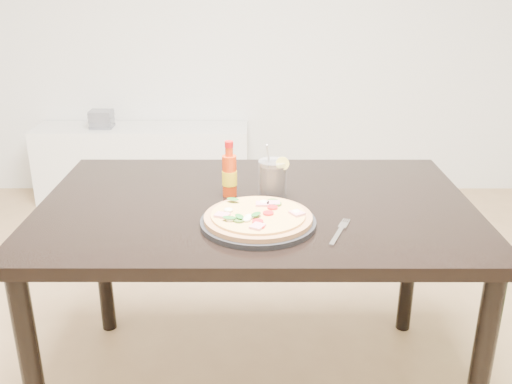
{
  "coord_description": "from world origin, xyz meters",
  "views": [
    {
      "loc": [
        -0.04,
        -1.58,
        1.45
      ],
      "look_at": [
        -0.04,
        0.02,
        0.83
      ],
      "focal_mm": 40.0,
      "sensor_mm": 36.0,
      "label": 1
    }
  ],
  "objects_px": {
    "plate": "(258,223)",
    "pizza": "(258,217)",
    "dining_table": "(256,225)",
    "cola_cup": "(273,180)",
    "hot_sauce_bottle": "(229,174)",
    "media_console": "(144,163)",
    "fork": "(340,231)"
  },
  "relations": [
    {
      "from": "plate",
      "to": "fork",
      "type": "height_order",
      "value": "plate"
    },
    {
      "from": "plate",
      "to": "hot_sauce_bottle",
      "type": "height_order",
      "value": "hot_sauce_bottle"
    },
    {
      "from": "plate",
      "to": "pizza",
      "type": "relative_size",
      "value": 1.07
    },
    {
      "from": "cola_cup",
      "to": "media_console",
      "type": "distance_m",
      "value": 2.13
    },
    {
      "from": "hot_sauce_bottle",
      "to": "cola_cup",
      "type": "xyz_separation_m",
      "value": [
        0.14,
        -0.01,
        -0.02
      ]
    },
    {
      "from": "dining_table",
      "to": "pizza",
      "type": "bearing_deg",
      "value": -88.08
    },
    {
      "from": "pizza",
      "to": "fork",
      "type": "height_order",
      "value": "pizza"
    },
    {
      "from": "plate",
      "to": "media_console",
      "type": "bearing_deg",
      "value": 109.91
    },
    {
      "from": "fork",
      "to": "hot_sauce_bottle",
      "type": "bearing_deg",
      "value": 160.35
    },
    {
      "from": "plate",
      "to": "pizza",
      "type": "distance_m",
      "value": 0.02
    },
    {
      "from": "plate",
      "to": "media_console",
      "type": "height_order",
      "value": "plate"
    },
    {
      "from": "cola_cup",
      "to": "hot_sauce_bottle",
      "type": "bearing_deg",
      "value": 176.39
    },
    {
      "from": "plate",
      "to": "media_console",
      "type": "relative_size",
      "value": 0.24
    },
    {
      "from": "pizza",
      "to": "hot_sauce_bottle",
      "type": "bearing_deg",
      "value": 111.3
    },
    {
      "from": "cola_cup",
      "to": "dining_table",
      "type": "bearing_deg",
      "value": -138.71
    },
    {
      "from": "pizza",
      "to": "cola_cup",
      "type": "xyz_separation_m",
      "value": [
        0.05,
        0.23,
        0.03
      ]
    },
    {
      "from": "dining_table",
      "to": "cola_cup",
      "type": "height_order",
      "value": "cola_cup"
    },
    {
      "from": "hot_sauce_bottle",
      "to": "media_console",
      "type": "height_order",
      "value": "hot_sauce_bottle"
    },
    {
      "from": "dining_table",
      "to": "hot_sauce_bottle",
      "type": "bearing_deg",
      "value": 147.04
    },
    {
      "from": "pizza",
      "to": "cola_cup",
      "type": "relative_size",
      "value": 1.73
    },
    {
      "from": "hot_sauce_bottle",
      "to": "media_console",
      "type": "distance_m",
      "value": 2.07
    },
    {
      "from": "fork",
      "to": "plate",
      "type": "bearing_deg",
      "value": -169.68
    },
    {
      "from": "hot_sauce_bottle",
      "to": "fork",
      "type": "distance_m",
      "value": 0.44
    },
    {
      "from": "plate",
      "to": "hot_sauce_bottle",
      "type": "relative_size",
      "value": 1.82
    },
    {
      "from": "hot_sauce_bottle",
      "to": "cola_cup",
      "type": "relative_size",
      "value": 1.02
    },
    {
      "from": "dining_table",
      "to": "cola_cup",
      "type": "relative_size",
      "value": 7.58
    },
    {
      "from": "dining_table",
      "to": "pizza",
      "type": "relative_size",
      "value": 4.38
    },
    {
      "from": "hot_sauce_bottle",
      "to": "cola_cup",
      "type": "bearing_deg",
      "value": -3.61
    },
    {
      "from": "dining_table",
      "to": "pizza",
      "type": "distance_m",
      "value": 0.22
    },
    {
      "from": "plate",
      "to": "cola_cup",
      "type": "distance_m",
      "value": 0.24
    },
    {
      "from": "fork",
      "to": "media_console",
      "type": "distance_m",
      "value": 2.44
    },
    {
      "from": "hot_sauce_bottle",
      "to": "media_console",
      "type": "relative_size",
      "value": 0.13
    }
  ]
}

